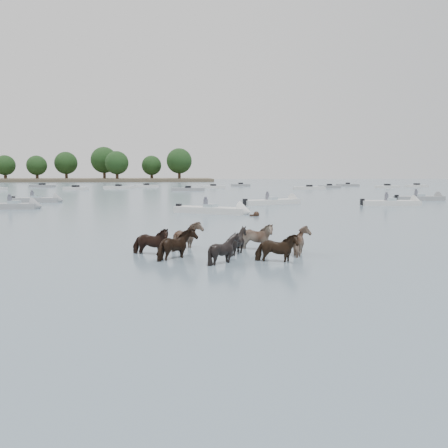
{
  "coord_description": "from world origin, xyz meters",
  "views": [
    {
      "loc": [
        -0.89,
        -15.64,
        3.17
      ],
      "look_at": [
        0.81,
        2.46,
        1.1
      ],
      "focal_mm": 36.53,
      "sensor_mm": 36.0,
      "label": 1
    }
  ],
  "objects": [
    {
      "name": "pony_herd",
      "position": [
        0.78,
        1.51,
        0.41
      ],
      "size": [
        7.39,
        4.35,
        1.38
      ],
      "color": "black",
      "rests_on": "ground"
    },
    {
      "name": "motorboat_e",
      "position": [
        26.89,
        33.88,
        0.22
      ],
      "size": [
        6.19,
        1.92,
        1.92
      ],
      "rotation": [
        0.0,
        0.0,
        0.05
      ],
      "color": "gray",
      "rests_on": "ground"
    },
    {
      "name": "motorboat_b",
      "position": [
        2.09,
        19.26,
        0.22
      ],
      "size": [
        6.2,
        4.61,
        1.92
      ],
      "rotation": [
        0.0,
        0.0,
        -0.54
      ],
      "color": "silver",
      "rests_on": "ground"
    },
    {
      "name": "ground",
      "position": [
        0.0,
        0.0,
        0.0
      ],
      "size": [
        400.0,
        400.0,
        0.0
      ],
      "primitive_type": "plane",
      "color": "slate",
      "rests_on": "ground"
    },
    {
      "name": "distant_flotilla",
      "position": [
        -0.77,
        75.68,
        0.26
      ],
      "size": [
        103.15,
        27.56,
        0.93
      ],
      "color": "silver",
      "rests_on": "ground"
    },
    {
      "name": "motorboat_a",
      "position": [
        -14.74,
        25.62,
        0.23
      ],
      "size": [
        4.48,
        1.67,
        1.92
      ],
      "rotation": [
        0.0,
        0.0,
        -0.02
      ],
      "color": "gray",
      "rests_on": "ground"
    },
    {
      "name": "motorboat_c",
      "position": [
        8.78,
        29.39,
        0.22
      ],
      "size": [
        6.77,
        4.47,
        1.92
      ],
      "rotation": [
        0.0,
        0.0,
        0.47
      ],
      "color": "silver",
      "rests_on": "ground"
    },
    {
      "name": "motorboat_d",
      "position": [
        19.97,
        26.43,
        0.22
      ],
      "size": [
        6.12,
        1.96,
        1.92
      ],
      "rotation": [
        0.0,
        0.0,
        -0.06
      ],
      "color": "silver",
      "rests_on": "ground"
    },
    {
      "name": "motorboat_f",
      "position": [
        -15.57,
        34.57,
        0.23
      ],
      "size": [
        5.42,
        1.67,
        1.92
      ],
      "rotation": [
        0.0,
        0.0,
        -0.01
      ],
      "color": "gray",
      "rests_on": "ground"
    },
    {
      "name": "swimming_pony",
      "position": [
        4.51,
        17.06,
        0.1
      ],
      "size": [
        0.72,
        0.44,
        0.44
      ],
      "color": "black",
      "rests_on": "ground"
    }
  ]
}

